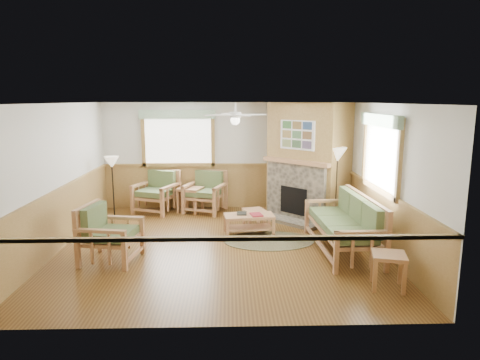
{
  "coord_description": "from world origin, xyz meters",
  "views": [
    {
      "loc": [
        0.16,
        -7.86,
        2.77
      ],
      "look_at": [
        0.4,
        0.7,
        1.15
      ],
      "focal_mm": 32.0,
      "sensor_mm": 36.0,
      "label": 1
    }
  ],
  "objects_px": {
    "coffee_table": "(249,224)",
    "end_table_chairs": "(190,200)",
    "sofa": "(342,224)",
    "armchair_left": "(111,233)",
    "armchair_back_right": "(205,192)",
    "end_table_sofa": "(388,271)",
    "footstool": "(254,217)",
    "armchair_back_left": "(156,192)",
    "floor_lamp_right": "(336,187)",
    "floor_lamp_left": "(113,187)"
  },
  "relations": [
    {
      "from": "armchair_back_right",
      "to": "floor_lamp_right",
      "type": "bearing_deg",
      "value": -4.06
    },
    {
      "from": "sofa",
      "to": "armchair_back_left",
      "type": "xyz_separation_m",
      "value": [
        -3.89,
        2.88,
        -0.0
      ]
    },
    {
      "from": "armchair_back_left",
      "to": "sofa",
      "type": "bearing_deg",
      "value": -14.07
    },
    {
      "from": "sofa",
      "to": "floor_lamp_right",
      "type": "bearing_deg",
      "value": 168.4
    },
    {
      "from": "coffee_table",
      "to": "end_table_chairs",
      "type": "bearing_deg",
      "value": 120.96
    },
    {
      "from": "armchair_back_left",
      "to": "footstool",
      "type": "height_order",
      "value": "armchair_back_left"
    },
    {
      "from": "armchair_back_right",
      "to": "footstool",
      "type": "height_order",
      "value": "armchair_back_right"
    },
    {
      "from": "floor_lamp_left",
      "to": "floor_lamp_right",
      "type": "bearing_deg",
      "value": -8.84
    },
    {
      "from": "armchair_back_left",
      "to": "coffee_table",
      "type": "height_order",
      "value": "armchair_back_left"
    },
    {
      "from": "sofa",
      "to": "armchair_back_right",
      "type": "relative_size",
      "value": 2.23
    },
    {
      "from": "armchair_left",
      "to": "footstool",
      "type": "height_order",
      "value": "armchair_left"
    },
    {
      "from": "sofa",
      "to": "floor_lamp_left",
      "type": "distance_m",
      "value": 5.37
    },
    {
      "from": "coffee_table",
      "to": "footstool",
      "type": "xyz_separation_m",
      "value": [
        0.14,
        0.58,
        -0.02
      ]
    },
    {
      "from": "floor_lamp_left",
      "to": "floor_lamp_right",
      "type": "xyz_separation_m",
      "value": [
        5.08,
        -0.79,
        0.14
      ]
    },
    {
      "from": "armchair_back_left",
      "to": "floor_lamp_right",
      "type": "relative_size",
      "value": 0.58
    },
    {
      "from": "coffee_table",
      "to": "floor_lamp_right",
      "type": "xyz_separation_m",
      "value": [
        1.94,
        0.54,
        0.67
      ]
    },
    {
      "from": "sofa",
      "to": "end_table_sofa",
      "type": "bearing_deg",
      "value": 7.06
    },
    {
      "from": "coffee_table",
      "to": "end_table_chairs",
      "type": "xyz_separation_m",
      "value": [
        -1.38,
        1.83,
        0.1
      ]
    },
    {
      "from": "armchair_left",
      "to": "floor_lamp_right",
      "type": "relative_size",
      "value": 0.57
    },
    {
      "from": "armchair_left",
      "to": "floor_lamp_right",
      "type": "distance_m",
      "value": 4.84
    },
    {
      "from": "sofa",
      "to": "end_table_chairs",
      "type": "height_order",
      "value": "sofa"
    },
    {
      "from": "armchair_left",
      "to": "coffee_table",
      "type": "distance_m",
      "value": 2.88
    },
    {
      "from": "armchair_left",
      "to": "sofa",
      "type": "bearing_deg",
      "value": -74.76
    },
    {
      "from": "armchair_back_right",
      "to": "armchair_left",
      "type": "bearing_deg",
      "value": -94.09
    },
    {
      "from": "armchair_back_left",
      "to": "floor_lamp_right",
      "type": "height_order",
      "value": "floor_lamp_right"
    },
    {
      "from": "armchair_left",
      "to": "floor_lamp_left",
      "type": "xyz_separation_m",
      "value": [
        -0.68,
        2.79,
        0.24
      ]
    },
    {
      "from": "coffee_table",
      "to": "end_table_sofa",
      "type": "bearing_deg",
      "value": -60.21
    },
    {
      "from": "floor_lamp_left",
      "to": "floor_lamp_right",
      "type": "distance_m",
      "value": 5.14
    },
    {
      "from": "armchair_left",
      "to": "end_table_sofa",
      "type": "xyz_separation_m",
      "value": [
        4.39,
        -1.21,
        -0.23
      ]
    },
    {
      "from": "armchair_back_right",
      "to": "coffee_table",
      "type": "distance_m",
      "value": 2.11
    },
    {
      "from": "armchair_left",
      "to": "coffee_table",
      "type": "height_order",
      "value": "armchair_left"
    },
    {
      "from": "armchair_back_right",
      "to": "armchair_left",
      "type": "distance_m",
      "value": 3.6
    },
    {
      "from": "end_table_sofa",
      "to": "footstool",
      "type": "bearing_deg",
      "value": 118.79
    },
    {
      "from": "sofa",
      "to": "coffee_table",
      "type": "height_order",
      "value": "sofa"
    },
    {
      "from": "coffee_table",
      "to": "sofa",
      "type": "bearing_deg",
      "value": -38.17
    },
    {
      "from": "armchair_back_right",
      "to": "end_table_chairs",
      "type": "distance_m",
      "value": 0.41
    },
    {
      "from": "coffee_table",
      "to": "end_table_chairs",
      "type": "distance_m",
      "value": 2.29
    },
    {
      "from": "armchair_back_left",
      "to": "floor_lamp_left",
      "type": "xyz_separation_m",
      "value": [
        -0.92,
        -0.5,
        0.23
      ]
    },
    {
      "from": "sofa",
      "to": "armchair_left",
      "type": "bearing_deg",
      "value": -86.32
    },
    {
      "from": "armchair_back_right",
      "to": "end_table_sofa",
      "type": "relative_size",
      "value": 1.87
    },
    {
      "from": "sofa",
      "to": "end_table_chairs",
      "type": "bearing_deg",
      "value": -135.47
    },
    {
      "from": "armchair_back_right",
      "to": "sofa",
      "type": "bearing_deg",
      "value": -27.42
    },
    {
      "from": "end_table_chairs",
      "to": "footstool",
      "type": "relative_size",
      "value": 1.43
    },
    {
      "from": "end_table_sofa",
      "to": "footstool",
      "type": "relative_size",
      "value": 1.25
    },
    {
      "from": "end_table_sofa",
      "to": "floor_lamp_right",
      "type": "xyz_separation_m",
      "value": [
        0.0,
        3.21,
        0.61
      ]
    },
    {
      "from": "footstool",
      "to": "floor_lamp_right",
      "type": "xyz_separation_m",
      "value": [
        1.79,
        -0.04,
        0.69
      ]
    },
    {
      "from": "floor_lamp_right",
      "to": "end_table_sofa",
      "type": "bearing_deg",
      "value": -90.03
    },
    {
      "from": "armchair_left",
      "to": "footstool",
      "type": "bearing_deg",
      "value": -42.35
    },
    {
      "from": "armchair_back_right",
      "to": "end_table_sofa",
      "type": "height_order",
      "value": "armchair_back_right"
    },
    {
      "from": "sofa",
      "to": "armchair_back_left",
      "type": "relative_size",
      "value": 2.18
    }
  ]
}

